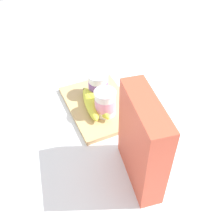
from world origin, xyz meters
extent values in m
plane|color=white|center=(0.00, 0.00, 0.00)|extent=(2.40, 2.40, 0.00)
cube|color=tan|center=(0.00, 0.00, 0.01)|extent=(0.30, 0.21, 0.02)
cube|color=#D85138|center=(0.30, -0.01, 0.13)|extent=(0.21, 0.09, 0.26)
cylinder|color=white|center=(-0.05, 0.02, 0.06)|extent=(0.07, 0.07, 0.09)
cylinder|color=#7A4C99|center=(-0.05, 0.02, 0.06)|extent=(0.07, 0.07, 0.04)
cylinder|color=silver|center=(-0.05, 0.02, 0.10)|extent=(0.07, 0.07, 0.00)
cylinder|color=white|center=(0.05, 0.00, 0.06)|extent=(0.07, 0.07, 0.09)
cylinder|color=pink|center=(0.05, 0.00, 0.06)|extent=(0.07, 0.07, 0.04)
cylinder|color=silver|center=(0.05, 0.00, 0.11)|extent=(0.07, 0.07, 0.00)
ellipsoid|color=yellow|center=(0.01, -0.04, 0.03)|extent=(0.18, 0.06, 0.04)
ellipsoid|color=yellow|center=(0.01, -0.02, 0.04)|extent=(0.19, 0.05, 0.04)
cylinder|color=brown|center=(-0.08, -0.02, 0.02)|extent=(0.01, 0.01, 0.02)
camera|label=1|loc=(0.66, -0.26, 0.64)|focal=42.48mm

